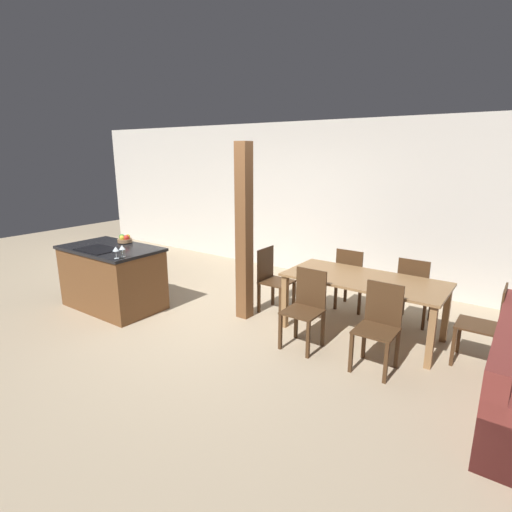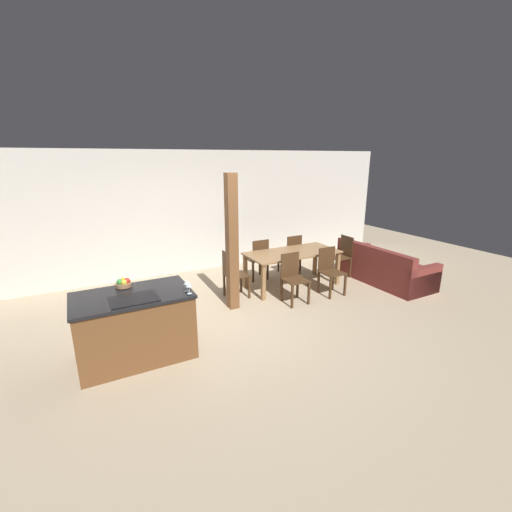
# 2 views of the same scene
# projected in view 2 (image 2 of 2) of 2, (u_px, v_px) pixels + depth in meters

# --- Properties ---
(ground_plane) EXTENTS (16.00, 16.00, 0.00)m
(ground_plane) POSITION_uv_depth(u_px,v_px,m) (229.00, 320.00, 5.56)
(ground_plane) COLOR tan
(wall_back) EXTENTS (11.20, 0.08, 2.70)m
(wall_back) POSITION_uv_depth(u_px,v_px,m) (178.00, 214.00, 7.52)
(wall_back) COLOR silver
(wall_back) RESTS_ON ground_plane
(kitchen_island) EXTENTS (1.44, 0.86, 0.90)m
(kitchen_island) POSITION_uv_depth(u_px,v_px,m) (135.00, 326.00, 4.42)
(kitchen_island) COLOR brown
(kitchen_island) RESTS_ON ground_plane
(fruit_bowl) EXTENTS (0.21, 0.21, 0.12)m
(fruit_bowl) POSITION_uv_depth(u_px,v_px,m) (123.00, 283.00, 4.51)
(fruit_bowl) COLOR #99704C
(fruit_bowl) RESTS_ON kitchen_island
(wine_glass_near) EXTENTS (0.08, 0.08, 0.15)m
(wine_glass_near) POSITION_uv_depth(u_px,v_px,m) (189.00, 285.00, 4.25)
(wine_glass_near) COLOR silver
(wine_glass_near) RESTS_ON kitchen_island
(wine_glass_middle) EXTENTS (0.08, 0.08, 0.15)m
(wine_glass_middle) POSITION_uv_depth(u_px,v_px,m) (187.00, 282.00, 4.33)
(wine_glass_middle) COLOR silver
(wine_glass_middle) RESTS_ON kitchen_island
(dining_table) EXTENTS (1.88, 0.88, 0.72)m
(dining_table) POSITION_uv_depth(u_px,v_px,m) (292.00, 256.00, 6.86)
(dining_table) COLOR olive
(dining_table) RESTS_ON ground_plane
(dining_chair_near_left) EXTENTS (0.40, 0.40, 0.89)m
(dining_chair_near_left) POSITION_uv_depth(u_px,v_px,m) (293.00, 277.00, 6.15)
(dining_chair_near_left) COLOR #472D19
(dining_chair_near_left) RESTS_ON ground_plane
(dining_chair_near_right) EXTENTS (0.40, 0.40, 0.89)m
(dining_chair_near_right) POSITION_uv_depth(u_px,v_px,m) (330.00, 270.00, 6.53)
(dining_chair_near_right) COLOR #472D19
(dining_chair_near_right) RESTS_ON ground_plane
(dining_chair_far_left) EXTENTS (0.40, 0.40, 0.89)m
(dining_chair_far_left) POSITION_uv_depth(u_px,v_px,m) (258.00, 258.00, 7.28)
(dining_chair_far_left) COLOR #472D19
(dining_chair_far_left) RESTS_ON ground_plane
(dining_chair_far_right) EXTENTS (0.40, 0.40, 0.89)m
(dining_chair_far_right) POSITION_uv_depth(u_px,v_px,m) (291.00, 253.00, 7.66)
(dining_chair_far_right) COLOR #472D19
(dining_chair_far_right) RESTS_ON ground_plane
(dining_chair_head_end) EXTENTS (0.40, 0.40, 0.89)m
(dining_chair_head_end) POSITION_uv_depth(u_px,v_px,m) (233.00, 274.00, 6.32)
(dining_chair_head_end) COLOR #472D19
(dining_chair_head_end) RESTS_ON ground_plane
(dining_chair_foot_end) EXTENTS (0.40, 0.40, 0.89)m
(dining_chair_foot_end) POSITION_uv_depth(u_px,v_px,m) (342.00, 255.00, 7.50)
(dining_chair_foot_end) COLOR #472D19
(dining_chair_foot_end) RESTS_ON ground_plane
(couch) EXTENTS (0.92, 1.98, 0.79)m
(couch) POSITION_uv_depth(u_px,v_px,m) (383.00, 269.00, 7.21)
(couch) COLOR maroon
(couch) RESTS_ON ground_plane
(timber_post) EXTENTS (0.17, 0.17, 2.31)m
(timber_post) POSITION_uv_depth(u_px,v_px,m) (232.00, 244.00, 5.70)
(timber_post) COLOR brown
(timber_post) RESTS_ON ground_plane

